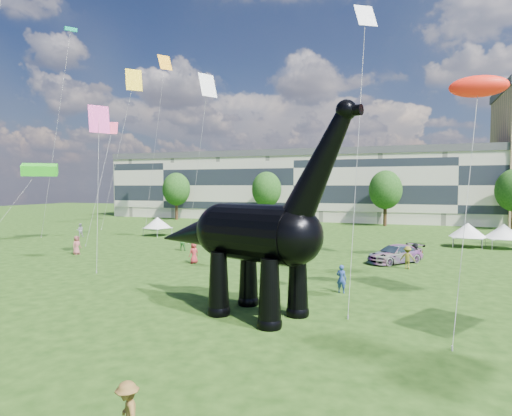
% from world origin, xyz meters
% --- Properties ---
extents(ground, '(220.00, 220.00, 0.00)m').
position_xyz_m(ground, '(0.00, 0.00, 0.00)').
color(ground, '#16330C').
rests_on(ground, ground).
extents(terrace_row, '(78.00, 11.00, 12.00)m').
position_xyz_m(terrace_row, '(-8.00, 62.00, 6.00)').
color(terrace_row, beige).
rests_on(terrace_row, ground).
extents(tree_far_left, '(5.20, 5.20, 9.44)m').
position_xyz_m(tree_far_left, '(-30.00, 53.00, 6.29)').
color(tree_far_left, '#382314').
rests_on(tree_far_left, ground).
extents(tree_mid_left, '(5.20, 5.20, 9.44)m').
position_xyz_m(tree_mid_left, '(-12.00, 53.00, 6.29)').
color(tree_mid_left, '#382314').
rests_on(tree_mid_left, ground).
extents(tree_mid_right, '(5.20, 5.20, 9.44)m').
position_xyz_m(tree_mid_right, '(8.00, 53.00, 6.29)').
color(tree_mid_right, '#382314').
rests_on(tree_mid_right, ground).
extents(dinosaur_sculpture, '(12.63, 5.95, 10.46)m').
position_xyz_m(dinosaur_sculpture, '(3.90, 1.73, 3.95)').
color(dinosaur_sculpture, black).
rests_on(dinosaur_sculpture, ground).
extents(car_silver, '(2.31, 4.55, 1.48)m').
position_xyz_m(car_silver, '(-12.41, 27.00, 0.74)').
color(car_silver, '#BABABF').
rests_on(car_silver, ground).
extents(car_grey, '(4.71, 2.73, 1.47)m').
position_xyz_m(car_grey, '(-4.25, 23.00, 0.73)').
color(car_grey, slate).
rests_on(car_grey, ground).
extents(car_white, '(5.23, 3.31, 1.34)m').
position_xyz_m(car_white, '(-4.31, 29.87, 0.67)').
color(car_white, white).
rests_on(car_white, ground).
extents(car_dark, '(5.04, 5.31, 1.51)m').
position_xyz_m(car_dark, '(10.46, 19.00, 0.76)').
color(car_dark, '#595960').
rests_on(car_dark, ground).
extents(gazebo_near, '(4.06, 4.06, 2.55)m').
position_xyz_m(gazebo_near, '(17.37, 31.28, 1.79)').
color(gazebo_near, white).
rests_on(gazebo_near, ground).
extents(gazebo_far, '(3.86, 3.86, 2.54)m').
position_xyz_m(gazebo_far, '(20.71, 31.24, 1.78)').
color(gazebo_far, white).
rests_on(gazebo_far, ground).
extents(gazebo_left, '(4.21, 4.21, 2.41)m').
position_xyz_m(gazebo_left, '(-18.96, 29.13, 1.70)').
color(gazebo_left, silver).
rests_on(gazebo_left, ground).
extents(visitors, '(40.58, 43.37, 1.83)m').
position_xyz_m(visitors, '(-2.25, 15.70, 0.87)').
color(visitors, '#30732E').
rests_on(visitors, ground).
extents(kites, '(69.21, 52.55, 26.99)m').
position_xyz_m(kites, '(8.04, 7.57, 15.37)').
color(kites, '#E30F48').
rests_on(kites, ground).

